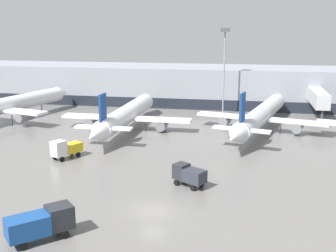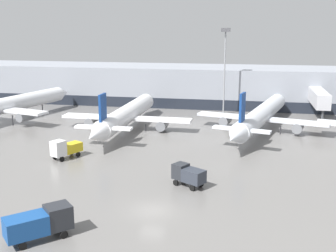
# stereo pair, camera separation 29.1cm
# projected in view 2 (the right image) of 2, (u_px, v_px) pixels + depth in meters

# --- Properties ---
(ground_plane) EXTENTS (320.00, 320.00, 0.00)m
(ground_plane) POSITION_uv_depth(u_px,v_px,m) (152.00, 211.00, 43.27)
(ground_plane) COLOR slate
(terminal_building) EXTENTS (160.00, 28.64, 9.00)m
(terminal_building) POSITION_uv_depth(u_px,v_px,m) (210.00, 86.00, 101.36)
(terminal_building) COLOR gray
(terminal_building) RESTS_ON ground_plane
(parked_jet_1) EXTENTS (20.36, 39.29, 10.23)m
(parked_jet_1) POSITION_uv_depth(u_px,v_px,m) (2.00, 106.00, 81.36)
(parked_jet_1) COLOR silver
(parked_jet_1) RESTS_ON ground_plane
(parked_jet_2) EXTENTS (24.10, 35.32, 8.40)m
(parked_jet_2) POSITION_uv_depth(u_px,v_px,m) (126.00, 115.00, 76.56)
(parked_jet_2) COLOR white
(parked_jet_2) RESTS_ON ground_plane
(parked_jet_4) EXTENTS (23.35, 37.94, 8.82)m
(parked_jet_4) POSITION_uv_depth(u_px,v_px,m) (261.00, 116.00, 75.36)
(parked_jet_4) COLOR silver
(parked_jet_4) RESTS_ON ground_plane
(service_truck_0) EXTENTS (5.63, 5.55, 2.83)m
(service_truck_0) POSITION_uv_depth(u_px,v_px,m) (40.00, 222.00, 37.09)
(service_truck_0) COLOR #19478C
(service_truck_0) RESTS_ON ground_plane
(service_truck_1) EXTENTS (3.61, 4.85, 2.85)m
(service_truck_1) POSITION_uv_depth(u_px,v_px,m) (65.00, 148.00, 59.96)
(service_truck_1) COLOR gold
(service_truck_1) RESTS_ON ground_plane
(service_truck_2) EXTENTS (4.32, 3.53, 2.53)m
(service_truck_2) POSITION_uv_depth(u_px,v_px,m) (188.00, 174.00, 49.52)
(service_truck_2) COLOR #2D333D
(service_truck_2) RESTS_ON ground_plane
(apron_light_mast_2) EXTENTS (1.80, 1.80, 18.10)m
(apron_light_mast_2) POSITION_uv_depth(u_px,v_px,m) (225.00, 47.00, 87.04)
(apron_light_mast_2) COLOR gray
(apron_light_mast_2) RESTS_ON ground_plane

